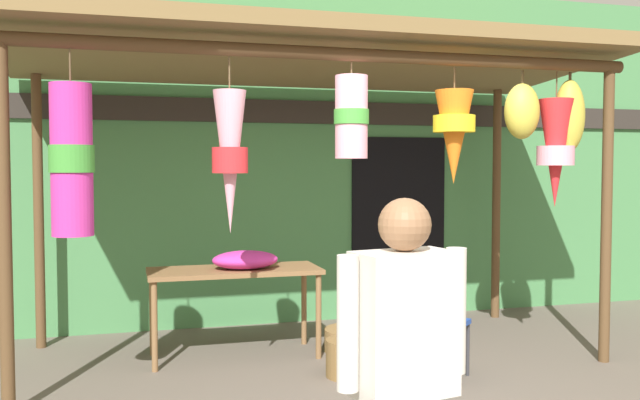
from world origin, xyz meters
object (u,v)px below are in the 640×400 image
folding_chair (434,317)px  wicker_basket_by_table (350,358)px  wicker_basket_spare (353,340)px  flower_heap_on_table (247,260)px  display_table (234,278)px  vendor_in_orange (404,360)px

folding_chair → wicker_basket_by_table: folding_chair is taller
wicker_basket_by_table → wicker_basket_spare: 0.75m
flower_heap_on_table → wicker_basket_spare: 1.23m
wicker_basket_spare → wicker_basket_by_table: bearing=-110.2°
wicker_basket_by_table → wicker_basket_spare: size_ratio=0.75×
flower_heap_on_table → folding_chair: size_ratio=0.68×
display_table → wicker_basket_spare: (1.06, -0.10, -0.59)m
folding_chair → wicker_basket_spare: size_ratio=1.61×
wicker_basket_spare → flower_heap_on_table: bearing=177.2°
display_table → folding_chair: size_ratio=1.77×
display_table → wicker_basket_by_table: (0.80, -0.80, -0.55)m
display_table → wicker_basket_by_table: 1.26m
wicker_basket_by_table → wicker_basket_spare: bearing=69.8°
display_table → wicker_basket_spare: size_ratio=2.85×
folding_chair → wicker_basket_by_table: size_ratio=2.15×
display_table → flower_heap_on_table: 0.20m
wicker_basket_spare → display_table: bearing=174.7°
flower_heap_on_table → vendor_in_orange: bearing=-89.1°
display_table → vendor_in_orange: vendor_in_orange is taller
flower_heap_on_table → wicker_basket_spare: flower_heap_on_table is taller
display_table → flower_heap_on_table: size_ratio=2.59×
vendor_in_orange → wicker_basket_by_table: bearing=76.2°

